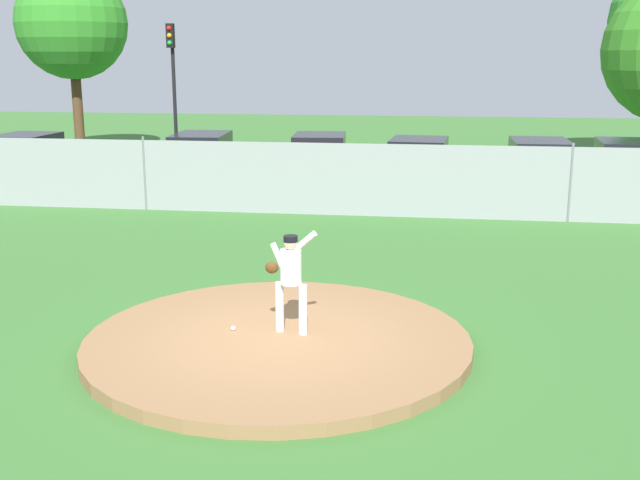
{
  "coord_description": "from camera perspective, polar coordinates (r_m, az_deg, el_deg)",
  "views": [
    {
      "loc": [
        2.19,
        -10.75,
        4.29
      ],
      "look_at": [
        0.25,
        2.7,
        1.04
      ],
      "focal_mm": 43.58,
      "sensor_mm": 36.0,
      "label": 1
    }
  ],
  "objects": [
    {
      "name": "ground_plane",
      "position": [
        17.43,
        0.74,
        -0.8
      ],
      "size": [
        80.0,
        80.0,
        0.0
      ],
      "primitive_type": "plane",
      "color": "#386B2D"
    },
    {
      "name": "asphalt_strip",
      "position": [
        25.7,
        3.22,
        3.82
      ],
      "size": [
        44.0,
        7.0,
        0.01
      ],
      "primitive_type": "cube",
      "color": "#2B2B2D",
      "rests_on": "ground_plane"
    },
    {
      "name": "pitchers_mound",
      "position": [
        11.74,
        -3.11,
        -7.51
      ],
      "size": [
        5.77,
        5.77,
        0.19
      ],
      "primitive_type": "cylinder",
      "color": "olive",
      "rests_on": "ground_plane"
    },
    {
      "name": "pitcher_youth",
      "position": [
        11.58,
        -2.21,
        -2.46
      ],
      "size": [
        0.81,
        0.32,
        1.6
      ],
      "color": "silver",
      "rests_on": "pitchers_mound"
    },
    {
      "name": "baseball",
      "position": [
        11.99,
        -6.4,
        -6.46
      ],
      "size": [
        0.07,
        0.07,
        0.07
      ],
      "primitive_type": "sphere",
      "color": "white",
      "rests_on": "pitchers_mound"
    },
    {
      "name": "chainlink_fence",
      "position": [
        21.12,
        2.17,
        4.45
      ],
      "size": [
        29.05,
        0.07,
        2.07
      ],
      "color": "gray",
      "rests_on": "ground_plane"
    },
    {
      "name": "parked_car_navy",
      "position": [
        25.18,
        7.23,
        5.37
      ],
      "size": [
        2.19,
        4.16,
        1.69
      ],
      "color": "#161E4C",
      "rests_on": "ground_plane"
    },
    {
      "name": "parked_car_charcoal",
      "position": [
        26.99,
        -8.7,
        5.88
      ],
      "size": [
        2.24,
        4.87,
        1.69
      ],
      "color": "#232328",
      "rests_on": "ground_plane"
    },
    {
      "name": "parked_car_champagne",
      "position": [
        26.28,
        21.4,
        4.9
      ],
      "size": [
        2.04,
        4.4,
        1.69
      ],
      "color": "tan",
      "rests_on": "ground_plane"
    },
    {
      "name": "parked_car_red",
      "position": [
        26.11,
        -0.04,
        5.8
      ],
      "size": [
        2.13,
        4.2,
        1.72
      ],
      "color": "#A81919",
      "rests_on": "ground_plane"
    },
    {
      "name": "parked_car_white",
      "position": [
        25.44,
        15.78,
        5.09
      ],
      "size": [
        1.95,
        4.46,
        1.71
      ],
      "color": "silver",
      "rests_on": "ground_plane"
    },
    {
      "name": "parked_car_silver",
      "position": [
        28.85,
        -20.73,
        5.6
      ],
      "size": [
        2.04,
        4.12,
        1.63
      ],
      "color": "#B7BABF",
      "rests_on": "ground_plane"
    },
    {
      "name": "traffic_light_near",
      "position": [
        31.13,
        -10.77,
        12.1
      ],
      "size": [
        0.28,
        0.46,
        5.45
      ],
      "color": "black",
      "rests_on": "ground_plane"
    },
    {
      "name": "tree_leaning_west",
      "position": [
        36.04,
        -17.76,
        14.87
      ],
      "size": [
        4.73,
        4.73,
        7.97
      ],
      "color": "#4C331E",
      "rests_on": "ground_plane"
    }
  ]
}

